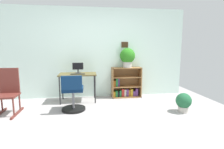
{
  "coord_description": "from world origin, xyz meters",
  "views": [
    {
      "loc": [
        -0.14,
        -2.74,
        1.38
      ],
      "look_at": [
        0.42,
        1.32,
        0.74
      ],
      "focal_mm": 27.81,
      "sensor_mm": 36.0,
      "label": 1
    }
  ],
  "objects_px": {
    "desk": "(78,76)",
    "rocking_chair": "(8,91)",
    "office_chair": "(73,95)",
    "keyboard": "(78,74)",
    "potted_plant_floor": "(184,102)",
    "potted_plant_on_shelf": "(127,57)",
    "bookshelf_low": "(126,84)",
    "monitor": "(78,68)"
  },
  "relations": [
    {
      "from": "desk",
      "to": "rocking_chair",
      "type": "xyz_separation_m",
      "value": [
        -1.41,
        -0.66,
        -0.18
      ]
    },
    {
      "from": "keyboard",
      "to": "rocking_chair",
      "type": "bearing_deg",
      "value": -159.81
    },
    {
      "from": "potted_plant_on_shelf",
      "to": "potted_plant_floor",
      "type": "relative_size",
      "value": 1.27
    },
    {
      "from": "desk",
      "to": "keyboard",
      "type": "bearing_deg",
      "value": -84.88
    },
    {
      "from": "rocking_chair",
      "to": "potted_plant_on_shelf",
      "type": "bearing_deg",
      "value": 17.1
    },
    {
      "from": "monitor",
      "to": "office_chair",
      "type": "xyz_separation_m",
      "value": [
        -0.08,
        -0.79,
        -0.51
      ]
    },
    {
      "from": "office_chair",
      "to": "potted_plant_floor",
      "type": "height_order",
      "value": "office_chair"
    },
    {
      "from": "desk",
      "to": "potted_plant_floor",
      "type": "bearing_deg",
      "value": -25.8
    },
    {
      "from": "rocking_chair",
      "to": "potted_plant_floor",
      "type": "relative_size",
      "value": 2.29
    },
    {
      "from": "bookshelf_low",
      "to": "potted_plant_floor",
      "type": "bearing_deg",
      "value": -53.86
    },
    {
      "from": "keyboard",
      "to": "office_chair",
      "type": "bearing_deg",
      "value": -98.3
    },
    {
      "from": "potted_plant_on_shelf",
      "to": "potted_plant_floor",
      "type": "bearing_deg",
      "value": -53.7
    },
    {
      "from": "rocking_chair",
      "to": "bookshelf_low",
      "type": "height_order",
      "value": "rocking_chair"
    },
    {
      "from": "office_chair",
      "to": "potted_plant_on_shelf",
      "type": "bearing_deg",
      "value": 32.72
    },
    {
      "from": "bookshelf_low",
      "to": "rocking_chair",
      "type": "bearing_deg",
      "value": -161.73
    },
    {
      "from": "office_chair",
      "to": "keyboard",
      "type": "bearing_deg",
      "value": 81.7
    },
    {
      "from": "bookshelf_low",
      "to": "potted_plant_on_shelf",
      "type": "relative_size",
      "value": 1.58
    },
    {
      "from": "desk",
      "to": "rocking_chair",
      "type": "distance_m",
      "value": 1.56
    },
    {
      "from": "bookshelf_low",
      "to": "potted_plant_floor",
      "type": "distance_m",
      "value": 1.67
    },
    {
      "from": "potted_plant_on_shelf",
      "to": "potted_plant_floor",
      "type": "xyz_separation_m",
      "value": [
        0.95,
        -1.29,
        -0.91
      ]
    },
    {
      "from": "rocking_chair",
      "to": "potted_plant_on_shelf",
      "type": "xyz_separation_m",
      "value": [
        2.74,
        0.84,
        0.66
      ]
    },
    {
      "from": "bookshelf_low",
      "to": "potted_plant_floor",
      "type": "relative_size",
      "value": 2.01
    },
    {
      "from": "rocking_chair",
      "to": "potted_plant_floor",
      "type": "height_order",
      "value": "rocking_chair"
    },
    {
      "from": "office_chair",
      "to": "monitor",
      "type": "bearing_deg",
      "value": 84.37
    },
    {
      "from": "desk",
      "to": "rocking_chair",
      "type": "bearing_deg",
      "value": -155.01
    },
    {
      "from": "keyboard",
      "to": "office_chair",
      "type": "height_order",
      "value": "office_chair"
    },
    {
      "from": "office_chair",
      "to": "potted_plant_on_shelf",
      "type": "height_order",
      "value": "potted_plant_on_shelf"
    },
    {
      "from": "keyboard",
      "to": "potted_plant_floor",
      "type": "height_order",
      "value": "keyboard"
    },
    {
      "from": "keyboard",
      "to": "potted_plant_floor",
      "type": "distance_m",
      "value": 2.52
    },
    {
      "from": "desk",
      "to": "potted_plant_on_shelf",
      "type": "xyz_separation_m",
      "value": [
        1.34,
        0.19,
        0.48
      ]
    },
    {
      "from": "desk",
      "to": "bookshelf_low",
      "type": "bearing_deg",
      "value": 10.4
    },
    {
      "from": "monitor",
      "to": "potted_plant_on_shelf",
      "type": "height_order",
      "value": "potted_plant_on_shelf"
    },
    {
      "from": "office_chair",
      "to": "bookshelf_low",
      "type": "bearing_deg",
      "value": 34.78
    },
    {
      "from": "potted_plant_floor",
      "to": "rocking_chair",
      "type": "bearing_deg",
      "value": 173.06
    },
    {
      "from": "desk",
      "to": "potted_plant_floor",
      "type": "xyz_separation_m",
      "value": [
        2.29,
        -1.11,
        -0.43
      ]
    },
    {
      "from": "bookshelf_low",
      "to": "potted_plant_floor",
      "type": "height_order",
      "value": "bookshelf_low"
    },
    {
      "from": "desk",
      "to": "potted_plant_floor",
      "type": "relative_size",
      "value": 2.24
    },
    {
      "from": "desk",
      "to": "monitor",
      "type": "bearing_deg",
      "value": 86.19
    },
    {
      "from": "office_chair",
      "to": "potted_plant_floor",
      "type": "bearing_deg",
      "value": -9.34
    },
    {
      "from": "office_chair",
      "to": "bookshelf_low",
      "type": "height_order",
      "value": "bookshelf_low"
    },
    {
      "from": "monitor",
      "to": "bookshelf_low",
      "type": "distance_m",
      "value": 1.41
    },
    {
      "from": "bookshelf_low",
      "to": "office_chair",
      "type": "bearing_deg",
      "value": -145.22
    }
  ]
}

